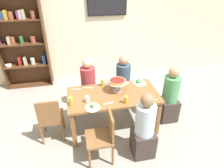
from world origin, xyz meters
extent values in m
plane|color=gray|center=(0.00, 0.00, 0.00)|extent=(12.00, 12.00, 0.00)
cube|color=beige|center=(0.00, 2.20, 1.40)|extent=(8.00, 0.12, 2.80)
cube|color=brown|center=(0.00, 0.00, 0.72)|extent=(1.59, 0.81, 0.04)
cube|color=brown|center=(-0.73, -0.34, 0.35)|extent=(0.07, 0.07, 0.70)
cube|color=brown|center=(0.73, -0.34, 0.35)|extent=(0.07, 0.07, 0.70)
cube|color=brown|center=(-0.73, 0.34, 0.35)|extent=(0.07, 0.07, 0.70)
cube|color=brown|center=(0.73, 0.34, 0.35)|extent=(0.07, 0.07, 0.70)
cube|color=#4C2D19|center=(-1.23, 1.98, 1.10)|extent=(0.03, 0.30, 2.20)
cube|color=#4C2D19|center=(-1.76, 2.12, 1.10)|extent=(1.10, 0.02, 2.20)
cube|color=#4C2D19|center=(-1.76, 1.98, 0.01)|extent=(1.04, 0.28, 0.02)
cube|color=#4C2D19|center=(-1.76, 1.98, 0.56)|extent=(1.04, 0.28, 0.02)
cube|color=#4C2D19|center=(-1.76, 1.98, 1.11)|extent=(1.04, 0.28, 0.02)
cube|color=#4C2D19|center=(-1.76, 1.98, 1.66)|extent=(1.04, 0.28, 0.02)
cylinder|color=silver|center=(-2.19, 1.98, 0.60)|extent=(0.15, 0.15, 0.05)
cube|color=maroon|center=(-1.91, 1.98, 0.68)|extent=(0.05, 0.12, 0.21)
cube|color=#B2A88E|center=(-1.78, 1.98, 0.68)|extent=(0.06, 0.13, 0.20)
cylinder|color=beige|center=(-1.61, 1.98, 0.66)|extent=(0.10, 0.10, 0.17)
cube|color=navy|center=(-1.34, 1.98, 0.69)|extent=(0.07, 0.13, 0.23)
cube|color=#B2A88E|center=(-2.03, 1.98, 1.21)|extent=(0.06, 0.13, 0.17)
cylinder|color=brown|center=(-1.95, 1.98, 1.21)|extent=(0.09, 0.09, 0.16)
cube|color=#2D6B38|center=(-1.75, 1.98, 1.21)|extent=(0.06, 0.13, 0.17)
cylinder|color=brown|center=(-1.51, 1.98, 1.20)|extent=(0.11, 0.11, 0.15)
cube|color=navy|center=(-2.03, 1.98, 1.76)|extent=(0.06, 0.10, 0.18)
cube|color=#B7932D|center=(-1.96, 1.98, 1.77)|extent=(0.07, 0.13, 0.20)
cylinder|color=brown|center=(-1.86, 1.98, 1.76)|extent=(0.11, 0.11, 0.16)
cube|color=#7A3370|center=(-1.71, 1.98, 1.76)|extent=(0.04, 0.13, 0.17)
cube|color=#B2A88E|center=(-1.66, 1.98, 1.77)|extent=(0.06, 0.13, 0.19)
cube|color=#B2A88E|center=(-1.60, 1.98, 1.77)|extent=(0.06, 0.13, 0.20)
cylinder|color=brown|center=(-1.39, 1.98, 1.76)|extent=(0.11, 0.11, 0.17)
cube|color=black|center=(0.30, 2.11, 1.93)|extent=(0.95, 0.05, 0.58)
cube|color=black|center=(0.30, 2.08, 1.93)|extent=(0.91, 0.01, 0.54)
cube|color=#382D28|center=(1.11, 0.01, 0.23)|extent=(0.34, 0.34, 0.45)
cylinder|color=#4C935B|center=(1.11, 0.01, 0.70)|extent=(0.30, 0.30, 0.50)
sphere|color=#A87A5B|center=(1.11, 0.01, 1.05)|extent=(0.20, 0.20, 0.20)
cube|color=#382D28|center=(-0.37, 0.71, 0.23)|extent=(0.34, 0.34, 0.45)
cylinder|color=#993338|center=(-0.37, 0.71, 0.70)|extent=(0.30, 0.30, 0.50)
sphere|color=tan|center=(-0.37, 0.71, 1.05)|extent=(0.20, 0.20, 0.20)
cube|color=#382D28|center=(0.34, -0.71, 0.23)|extent=(0.34, 0.34, 0.45)
cylinder|color=silver|center=(0.34, -0.71, 0.70)|extent=(0.30, 0.30, 0.50)
sphere|color=#846047|center=(0.34, -0.71, 1.05)|extent=(0.20, 0.20, 0.20)
cube|color=#382D28|center=(0.37, 0.71, 0.23)|extent=(0.34, 0.34, 0.45)
cylinder|color=#33475B|center=(0.37, 0.71, 0.70)|extent=(0.30, 0.30, 0.50)
sphere|color=#A87A5B|center=(0.37, 0.71, 1.05)|extent=(0.20, 0.20, 0.20)
cube|color=brown|center=(-0.36, -0.67, 0.43)|extent=(0.40, 0.40, 0.04)
cube|color=brown|center=(-0.18, -0.67, 0.66)|extent=(0.04, 0.36, 0.42)
cylinder|color=brown|center=(-0.53, -0.84, 0.21)|extent=(0.04, 0.04, 0.41)
cylinder|color=brown|center=(-0.53, -0.49, 0.21)|extent=(0.04, 0.04, 0.41)
cylinder|color=brown|center=(-0.18, -0.84, 0.21)|extent=(0.04, 0.04, 0.41)
cylinder|color=brown|center=(-0.18, -0.49, 0.21)|extent=(0.04, 0.04, 0.41)
cube|color=brown|center=(-1.10, -0.02, 0.43)|extent=(0.40, 0.40, 0.04)
cube|color=brown|center=(-1.10, -0.20, 0.66)|extent=(0.36, 0.04, 0.42)
cylinder|color=brown|center=(-1.27, 0.15, 0.21)|extent=(0.04, 0.04, 0.41)
cylinder|color=brown|center=(-0.92, 0.15, 0.21)|extent=(0.04, 0.04, 0.41)
cylinder|color=brown|center=(-1.27, -0.20, 0.21)|extent=(0.04, 0.04, 0.41)
cylinder|color=brown|center=(-0.92, -0.20, 0.21)|extent=(0.04, 0.04, 0.41)
cylinder|color=silver|center=(0.09, 0.09, 0.75)|extent=(0.15, 0.15, 0.01)
cylinder|color=silver|center=(0.09, 0.09, 0.83)|extent=(0.03, 0.03, 0.16)
cylinder|color=silver|center=(0.09, 0.09, 0.92)|extent=(0.33, 0.33, 0.01)
cylinder|color=tan|center=(0.09, 0.09, 0.94)|extent=(0.30, 0.30, 0.04)
cylinder|color=maroon|center=(0.09, 0.09, 0.96)|extent=(0.26, 0.26, 0.00)
cylinder|color=white|center=(-0.40, -0.32, 0.75)|extent=(0.24, 0.24, 0.01)
sphere|color=#2D7028|center=(-0.40, -0.33, 0.78)|extent=(0.06, 0.06, 0.06)
sphere|color=#2D7028|center=(-0.40, -0.31, 0.78)|extent=(0.04, 0.04, 0.04)
sphere|color=#2D7028|center=(-0.40, -0.32, 0.78)|extent=(0.05, 0.05, 0.05)
sphere|color=#2D7028|center=(-0.42, -0.31, 0.78)|extent=(0.05, 0.05, 0.05)
cylinder|color=white|center=(0.57, 0.27, 0.75)|extent=(0.25, 0.25, 0.01)
sphere|color=#2D7028|center=(0.52, 0.28, 0.78)|extent=(0.06, 0.06, 0.06)
sphere|color=#2D7028|center=(0.56, 0.31, 0.78)|extent=(0.06, 0.06, 0.06)
sphere|color=#2D7028|center=(0.53, 0.26, 0.78)|extent=(0.06, 0.06, 0.06)
sphere|color=#2D7028|center=(0.58, 0.25, 0.77)|extent=(0.04, 0.04, 0.04)
cylinder|color=gold|center=(-0.72, -0.16, 0.81)|extent=(0.07, 0.07, 0.14)
cylinder|color=gold|center=(-0.13, 0.33, 0.81)|extent=(0.07, 0.07, 0.13)
cylinder|color=gold|center=(0.15, -0.30, 0.81)|extent=(0.07, 0.07, 0.13)
cylinder|color=white|center=(-0.46, -0.14, 0.80)|extent=(0.07, 0.07, 0.12)
cube|color=silver|center=(0.31, 0.30, 0.74)|extent=(0.17, 0.08, 0.00)
cube|color=silver|center=(-0.63, 0.30, 0.74)|extent=(0.18, 0.06, 0.00)
cube|color=silver|center=(0.60, -0.31, 0.74)|extent=(0.18, 0.04, 0.00)
cube|color=silver|center=(-0.13, -0.25, 0.74)|extent=(0.18, 0.05, 0.00)
cube|color=silver|center=(-0.40, 0.30, 0.74)|extent=(0.18, 0.07, 0.00)
camera|label=1|loc=(-0.60, -2.81, 2.64)|focal=31.61mm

